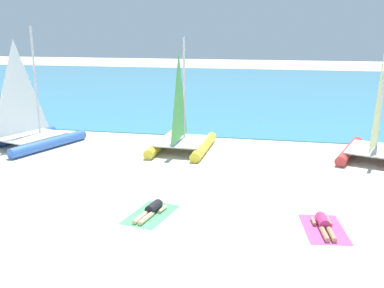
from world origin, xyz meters
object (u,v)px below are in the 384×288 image
Objects in this scene: sailboat_yellow at (182,134)px; towel_right at (324,229)px; sailboat_red at (375,143)px; sailboat_blue at (30,129)px; sunbather_left at (152,210)px; sunbather_right at (324,224)px; towel_left at (151,214)px.

towel_right is at bearing -49.90° from sailboat_yellow.
sailboat_red is 2.68× the size of towel_right.
sailboat_blue reaches higher than sailboat_red.
sunbather_left is (0.72, -7.12, -0.62)m from sailboat_yellow.
towel_left is at bearing 173.08° from sunbather_right.
sailboat_yellow is at bearing 120.87° from sunbather_right.
sunbather_left is 5.00m from towel_right.
towel_left is 1.22× the size of sunbather_left.
sailboat_yellow reaches higher than towel_right.
towel_right is (-2.62, -7.37, -0.75)m from sailboat_red.
sailboat_blue is at bearing 140.44° from towel_left.
sailboat_red reaches higher than sunbather_right.
sailboat_red is 7.86m from towel_right.
sunbather_right is (5.71, -7.09, -0.62)m from sailboat_yellow.
towel_left is (7.88, -6.51, -0.82)m from sailboat_blue.
sailboat_yellow reaches higher than towel_left.
sailboat_blue is (-7.17, -0.67, 0.07)m from sailboat_yellow.
sunbather_left reaches higher than towel_right.
sailboat_yellow is at bearing -160.42° from sailboat_red.
sailboat_blue reaches higher than sunbather_right.
sunbather_left is (-7.62, -7.33, -0.63)m from sailboat_red.
sailboat_red is 10.59m from sunbather_left.
sailboat_yellow is at bearing 106.87° from sunbather_left.
sailboat_red is 3.26× the size of sunbather_left.
sunbather_right is (4.99, 0.02, 0.00)m from sunbather_left.
sailboat_red is 10.65m from towel_left.
towel_left and towel_right have the same top height.
sailboat_red is 3.25× the size of sunbather_right.
sailboat_blue is at bearing 145.57° from sunbather_right.
towel_right is at bearing -91.45° from sailboat_red.
towel_left is 1.21× the size of sunbather_right.
sailboat_blue reaches higher than towel_left.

